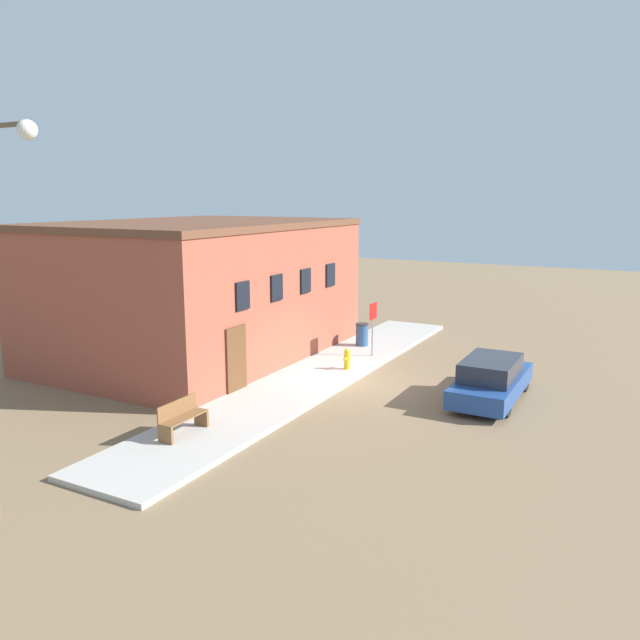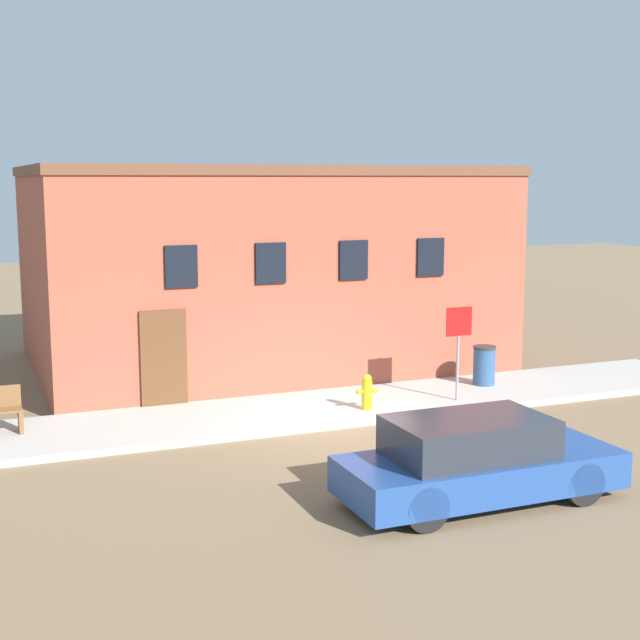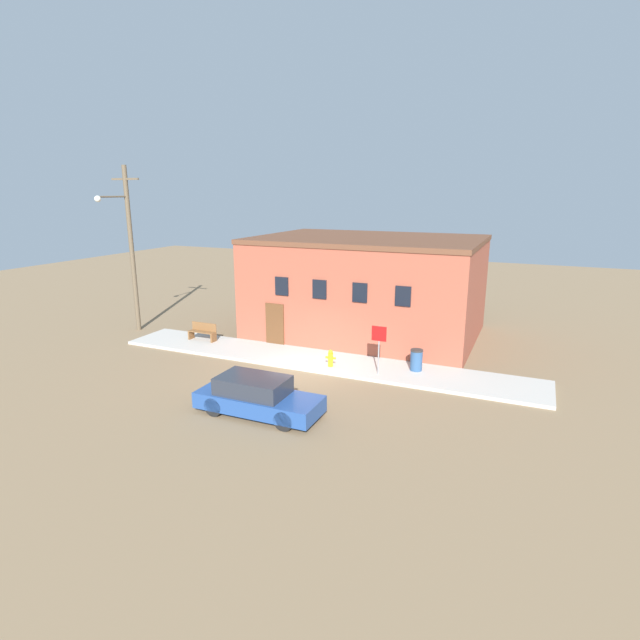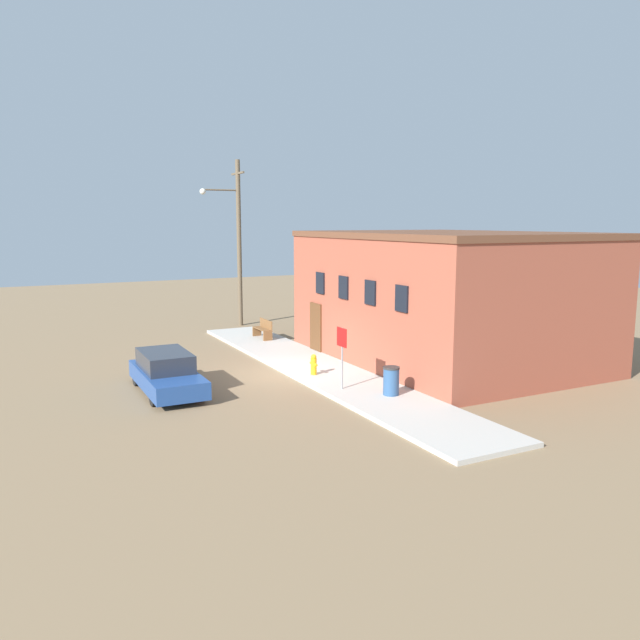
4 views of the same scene
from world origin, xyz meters
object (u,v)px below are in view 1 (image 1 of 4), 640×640
object	(u,v)px
trash_bin	(362,334)
bench	(182,418)
fire_hydrant	(347,359)
stop_sign	(373,319)
parked_car	(491,380)

from	to	relation	value
trash_bin	bench	bearing A→B (deg)	179.79
fire_hydrant	stop_sign	bearing A→B (deg)	-0.90
parked_car	bench	bearing A→B (deg)	137.96
trash_bin	parked_car	bearing A→B (deg)	-123.59
parked_car	stop_sign	bearing A→B (deg)	61.78
fire_hydrant	parked_car	world-z (taller)	parked_car
fire_hydrant	parked_car	xyz separation A→B (m)	(-0.60, -5.22, 0.13)
fire_hydrant	stop_sign	size ratio (longest dim) A/B	0.37
fire_hydrant	stop_sign	world-z (taller)	stop_sign
stop_sign	trash_bin	bearing A→B (deg)	37.86
bench	trash_bin	distance (m)	11.11
bench	trash_bin	bearing A→B (deg)	-0.21
stop_sign	bench	bearing A→B (deg)	173.55
bench	trash_bin	world-z (taller)	trash_bin
stop_sign	bench	world-z (taller)	stop_sign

